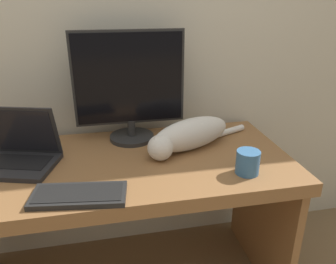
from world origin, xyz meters
TOP-DOWN VIEW (x-y plane):
  - wall_back at (0.00, 0.75)m, footprint 6.40×0.06m
  - desk at (0.00, 0.35)m, footprint 1.53×0.69m
  - monitor at (0.08, 0.58)m, footprint 0.53×0.22m
  - laptop at (-0.40, 0.39)m, footprint 0.35×0.31m
  - external_keyboard at (-0.15, 0.09)m, footprint 0.35×0.19m
  - cat at (0.33, 0.40)m, footprint 0.55×0.32m
  - coffee_mug at (0.51, 0.14)m, footprint 0.09×0.09m

SIDE VIEW (x-z plane):
  - desk at x=0.00m, z-range 0.22..0.95m
  - external_keyboard at x=-0.15m, z-range 0.73..0.75m
  - coffee_mug at x=0.51m, z-range 0.73..0.83m
  - laptop at x=-0.40m, z-range 0.66..0.90m
  - cat at x=0.33m, z-range 0.73..0.88m
  - monitor at x=0.08m, z-range 0.73..1.26m
  - wall_back at x=0.00m, z-range 0.00..2.60m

